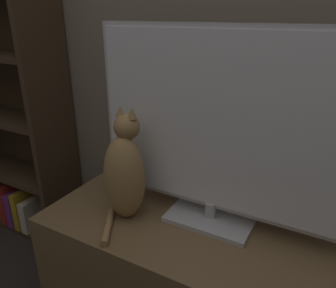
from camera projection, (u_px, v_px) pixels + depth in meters
The scene contains 5 objects.
wall_back at pixel (244, 1), 1.21m from camera, with size 4.80×0.05×2.60m.
tv_stand at pixel (199, 279), 1.36m from camera, with size 1.32×0.54×0.47m.
tv at pixel (216, 131), 1.20m from camera, with size 0.97×0.21×0.76m.
cat at pixel (125, 173), 1.30m from camera, with size 0.18×0.30×0.47m.
bookshelf at pixel (7, 105), 1.89m from camera, with size 0.81×0.28×1.76m.
Camera 1 is at (0.40, -0.07, 1.26)m, focal length 35.00 mm.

